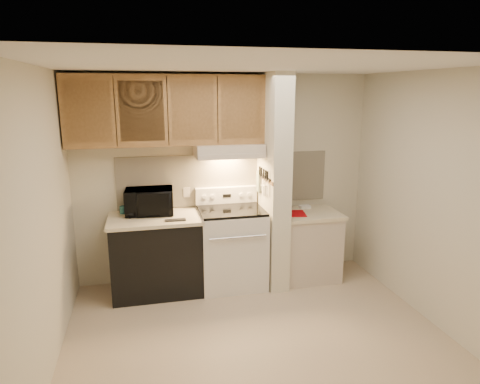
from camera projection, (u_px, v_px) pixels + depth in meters
name	position (u px, v px, depth m)	size (l,w,h in m)	color
floor	(256.00, 335.00, 4.12)	(3.60, 3.60, 0.00)	tan
ceiling	(259.00, 66.00, 3.54)	(3.60, 3.60, 0.00)	white
wall_back	(225.00, 178.00, 5.25)	(3.60, 0.02, 2.50)	beige
wall_left	(42.00, 224.00, 3.44)	(0.02, 3.00, 2.50)	beige
wall_right	(433.00, 199.00, 4.23)	(0.02, 3.00, 2.50)	beige
backsplash	(225.00, 179.00, 5.25)	(2.60, 0.02, 0.63)	#F0E3C5
range_body	(231.00, 248.00, 5.11)	(0.76, 0.65, 0.92)	silver
oven_window	(237.00, 255.00, 4.80)	(0.50, 0.01, 0.30)	black
oven_handle	(238.00, 237.00, 4.71)	(0.02, 0.02, 0.65)	silver
cooktop	(231.00, 210.00, 5.00)	(0.74, 0.64, 0.03)	black
range_backguard	(226.00, 195.00, 5.24)	(0.76, 0.08, 0.20)	silver
range_display	(227.00, 196.00, 5.20)	(0.10, 0.01, 0.04)	black
range_knob_left_outer	(204.00, 197.00, 5.14)	(0.05, 0.05, 0.02)	silver
range_knob_left_inner	(212.00, 197.00, 5.16)	(0.05, 0.05, 0.02)	silver
range_knob_right_inner	(241.00, 195.00, 5.24)	(0.05, 0.05, 0.02)	silver
range_knob_right_outer	(249.00, 195.00, 5.26)	(0.05, 0.05, 0.02)	silver
dishwasher_front	(157.00, 256.00, 4.93)	(1.00, 0.63, 0.87)	black
left_countertop	(155.00, 219.00, 4.83)	(1.04, 0.67, 0.04)	beige
spoon_rest	(175.00, 220.00, 4.68)	(0.23, 0.07, 0.02)	black
teal_jar	(123.00, 210.00, 4.94)	(0.08, 0.08, 0.09)	#21595D
outlet	(187.00, 192.00, 5.16)	(0.08, 0.01, 0.12)	beige
microwave	(149.00, 201.00, 4.91)	(0.54, 0.36, 0.30)	black
partition_pillar	(273.00, 182.00, 5.04)	(0.22, 0.70, 2.50)	beige
pillar_trim	(264.00, 178.00, 5.00)	(0.01, 0.70, 0.04)	olive
knife_strip	(265.00, 177.00, 4.95)	(0.02, 0.42, 0.04)	black
knife_blade_a	(267.00, 189.00, 4.82)	(0.01, 0.04, 0.16)	silver
knife_handle_a	(267.00, 176.00, 4.79)	(0.02, 0.02, 0.10)	black
knife_blade_b	(265.00, 188.00, 4.90)	(0.01, 0.04, 0.18)	silver
knife_handle_b	(266.00, 174.00, 4.85)	(0.02, 0.02, 0.10)	black
knife_blade_c	(264.00, 188.00, 4.97)	(0.01, 0.04, 0.20)	silver
knife_handle_c	(264.00, 173.00, 4.93)	(0.02, 0.02, 0.10)	black
knife_blade_d	(262.00, 184.00, 5.05)	(0.01, 0.04, 0.16)	silver
knife_handle_d	(262.00, 172.00, 5.02)	(0.02, 0.02, 0.10)	black
knife_blade_e	(260.00, 184.00, 5.13)	(0.01, 0.04, 0.18)	silver
knife_handle_e	(260.00, 170.00, 5.09)	(0.02, 0.02, 0.10)	black
oven_mitt	(259.00, 181.00, 5.17)	(0.03, 0.11, 0.25)	slate
right_cab_base	(307.00, 246.00, 5.33)	(0.70, 0.60, 0.81)	beige
right_countertop	(309.00, 214.00, 5.23)	(0.74, 0.64, 0.04)	beige
red_folder	(297.00, 213.00, 5.15)	(0.20, 0.28, 0.01)	#A6040A
white_box	(305.00, 207.00, 5.40)	(0.13, 0.09, 0.04)	white
range_hood	(229.00, 150.00, 4.96)	(0.78, 0.44, 0.15)	beige
hood_lip	(232.00, 157.00, 4.77)	(0.78, 0.04, 0.06)	beige
upper_cabinets	(167.00, 110.00, 4.74)	(2.18, 0.33, 0.77)	olive
cab_door_a	(88.00, 112.00, 4.41)	(0.46, 0.01, 0.63)	olive
cab_gap_a	(115.00, 111.00, 4.47)	(0.01, 0.01, 0.73)	black
cab_door_b	(142.00, 111.00, 4.53)	(0.46, 0.01, 0.63)	olive
cab_gap_b	(168.00, 111.00, 4.59)	(0.01, 0.01, 0.73)	black
cab_door_c	(193.00, 111.00, 4.65)	(0.46, 0.01, 0.63)	olive
cab_gap_c	(218.00, 110.00, 4.71)	(0.01, 0.01, 0.73)	black
cab_door_d	(242.00, 110.00, 4.77)	(0.46, 0.01, 0.63)	olive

